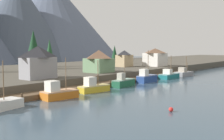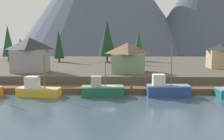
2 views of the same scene
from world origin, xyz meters
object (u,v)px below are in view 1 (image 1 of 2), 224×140
(conifer_mid_right, at_px, (50,50))
(channel_buoy, at_px, (171,109))
(fishing_boat_green, at_px, (123,82))
(house_grey, at_px, (38,62))
(fishing_boat_grey, at_px, (184,73))
(fishing_boat_blue, at_px, (147,78))
(house_white, at_px, (155,57))
(conifer_near_right, at_px, (115,52))
(fishing_boat_orange, at_px, (58,93))
(house_tan, at_px, (124,58))
(fishing_boat_teal, at_px, (169,75))
(fishing_boat_yellow, at_px, (93,87))
(conifer_near_left, at_px, (33,47))
(house_green, at_px, (99,61))

(conifer_mid_right, height_order, channel_buoy, conifer_mid_right)
(fishing_boat_green, xyz_separation_m, house_grey, (-16.06, 12.02, 5.20))
(fishing_boat_grey, distance_m, conifer_mid_right, 47.81)
(fishing_boat_blue, relative_size, house_white, 1.11)
(conifer_near_right, bearing_deg, fishing_boat_grey, -102.14)
(fishing_boat_orange, relative_size, fishing_boat_grey, 1.07)
(fishing_boat_blue, xyz_separation_m, house_tan, (16.69, 20.23, 4.29))
(house_tan, distance_m, conifer_near_right, 19.94)
(fishing_boat_orange, relative_size, conifer_near_right, 0.95)
(fishing_boat_green, relative_size, fishing_boat_teal, 0.87)
(fishing_boat_yellow, bearing_deg, conifer_mid_right, 70.46)
(fishing_boat_orange, xyz_separation_m, fishing_boat_blue, (31.60, 0.65, 0.12))
(fishing_boat_blue, bearing_deg, fishing_boat_teal, -1.84)
(fishing_boat_teal, bearing_deg, house_tan, 77.66)
(conifer_near_left, bearing_deg, conifer_mid_right, 24.48)
(house_grey, distance_m, conifer_mid_right, 38.19)
(house_grey, distance_m, conifer_near_right, 61.19)
(conifer_mid_right, bearing_deg, house_green, -99.32)
(house_white, height_order, house_grey, house_grey)
(fishing_boat_yellow, distance_m, channel_buoy, 22.35)
(conifer_near_right, bearing_deg, conifer_mid_right, 170.83)
(fishing_boat_orange, distance_m, fishing_boat_grey, 53.48)
(house_tan, height_order, channel_buoy, house_tan)
(fishing_boat_blue, height_order, conifer_mid_right, conifer_mid_right)
(conifer_near_left, height_order, conifer_near_right, conifer_near_left)
(fishing_boat_blue, distance_m, conifer_near_left, 38.52)
(fishing_boat_teal, relative_size, house_tan, 1.36)
(fishing_boat_orange, bearing_deg, house_white, 20.59)
(fishing_boat_teal, bearing_deg, fishing_boat_yellow, 179.69)
(house_tan, bearing_deg, conifer_near_right, 49.35)
(fishing_boat_teal, height_order, house_white, house_white)
(house_tan, xyz_separation_m, conifer_near_right, (12.93, 15.06, 1.84))
(house_tan, height_order, conifer_mid_right, conifer_mid_right)
(house_tan, bearing_deg, fishing_boat_grey, -76.08)
(fishing_boat_yellow, distance_m, house_grey, 14.19)
(fishing_boat_grey, xyz_separation_m, channel_buoy, (-49.52, -21.11, -0.64))
(fishing_boat_green, distance_m, fishing_boat_grey, 32.71)
(fishing_boat_yellow, distance_m, conifer_near_left, 38.50)
(house_white, distance_m, conifer_mid_right, 39.21)
(fishing_boat_orange, height_order, house_white, house_white)
(house_green, relative_size, conifer_mid_right, 0.70)
(fishing_boat_grey, height_order, house_white, house_white)
(fishing_boat_green, xyz_separation_m, house_tan, (27.52, 20.39, 4.48))
(fishing_boat_green, bearing_deg, fishing_boat_grey, -5.11)
(fishing_boat_yellow, height_order, conifer_near_left, conifer_near_left)
(fishing_boat_green, bearing_deg, house_green, 64.95)
(fishing_boat_blue, height_order, conifer_near_left, conifer_near_left)
(conifer_near_left, bearing_deg, conifer_near_right, -0.71)
(fishing_boat_yellow, bearing_deg, house_grey, 120.08)
(fishing_boat_grey, bearing_deg, conifer_mid_right, 125.97)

